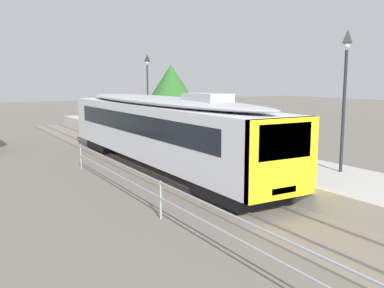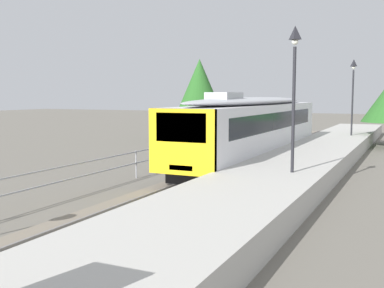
# 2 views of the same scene
# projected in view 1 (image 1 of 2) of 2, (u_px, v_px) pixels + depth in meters

# --- Properties ---
(ground_plane) EXTENTS (160.00, 160.00, 0.00)m
(ground_plane) POSITION_uv_depth(u_px,v_px,m) (156.00, 210.00, 14.58)
(ground_plane) COLOR #6B665B
(track_rails) EXTENTS (3.20, 60.00, 0.14)m
(track_rails) POSITION_uv_depth(u_px,v_px,m) (228.00, 197.00, 16.07)
(track_rails) COLOR slate
(track_rails) RESTS_ON ground
(commuter_train) EXTENTS (2.82, 18.13, 3.74)m
(commuter_train) POSITION_uv_depth(u_px,v_px,m) (159.00, 127.00, 20.81)
(commuter_train) COLOR silver
(commuter_train) RESTS_ON track_rails
(station_platform) EXTENTS (3.90, 60.00, 0.90)m
(station_platform) POSITION_uv_depth(u_px,v_px,m) (292.00, 176.00, 17.64)
(station_platform) COLOR #B7B5AD
(station_platform) RESTS_ON ground
(platform_lamp_mid_platform) EXTENTS (0.34, 0.34, 5.35)m
(platform_lamp_mid_platform) POSITION_uv_depth(u_px,v_px,m) (346.00, 74.00, 15.85)
(platform_lamp_mid_platform) COLOR #232328
(platform_lamp_mid_platform) RESTS_ON station_platform
(platform_lamp_far_end) EXTENTS (0.34, 0.34, 5.35)m
(platform_lamp_far_end) POSITION_uv_depth(u_px,v_px,m) (147.00, 77.00, 31.04)
(platform_lamp_far_end) COLOR #232328
(platform_lamp_far_end) RESTS_ON station_platform
(tree_behind_station_far) EXTENTS (5.03, 5.03, 5.63)m
(tree_behind_station_far) POSITION_uv_depth(u_px,v_px,m) (171.00, 89.00, 34.21)
(tree_behind_station_far) COLOR brown
(tree_behind_station_far) RESTS_ON ground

